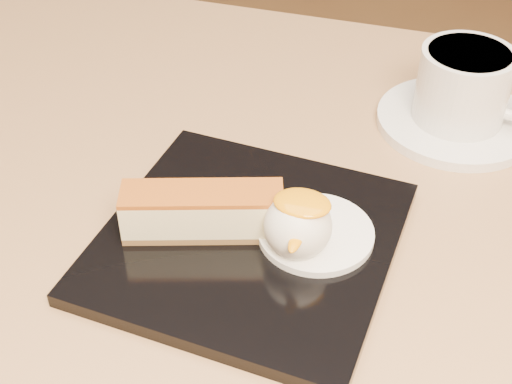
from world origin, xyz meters
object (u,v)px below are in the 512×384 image
(saucer, at_px, (455,121))
(coffee_cup, at_px, (466,85))
(table, at_px, (208,351))
(dessert_plate, at_px, (248,241))
(ice_cream_scoop, at_px, (298,226))
(cheesecake, at_px, (203,211))

(saucer, height_order, coffee_cup, coffee_cup)
(table, distance_m, coffee_cup, 0.35)
(saucer, bearing_deg, dessert_plate, -122.43)
(coffee_cup, bearing_deg, saucer, 180.00)
(ice_cream_scoop, distance_m, saucer, 0.25)
(dessert_plate, xyz_separation_m, cheesecake, (-0.04, -0.00, 0.03))
(table, xyz_separation_m, coffee_cup, (0.18, 0.21, 0.20))
(table, relative_size, ice_cream_scoop, 15.73)
(table, distance_m, saucer, 0.32)
(ice_cream_scoop, bearing_deg, saucer, 66.13)
(table, relative_size, saucer, 5.33)
(dessert_plate, height_order, cheesecake, cheesecake)
(cheesecake, bearing_deg, coffee_cup, 33.69)
(ice_cream_scoop, bearing_deg, coffee_cup, 65.64)
(ice_cream_scoop, height_order, coffee_cup, coffee_cup)
(ice_cream_scoop, bearing_deg, dessert_plate, 172.87)
(dessert_plate, relative_size, cheesecake, 1.73)
(ice_cream_scoop, distance_m, coffee_cup, 0.25)
(cheesecake, relative_size, ice_cream_scoop, 2.50)
(coffee_cup, bearing_deg, cheesecake, -120.57)
(dessert_plate, xyz_separation_m, coffee_cup, (0.14, 0.22, 0.04))
(table, height_order, ice_cream_scoop, ice_cream_scoop)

